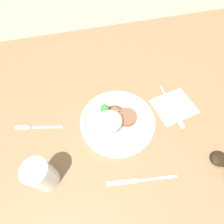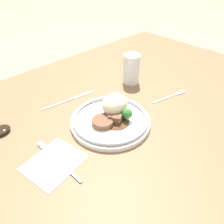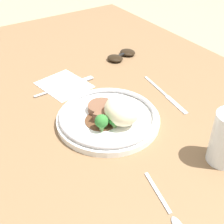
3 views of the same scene
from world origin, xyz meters
The scene contains 8 objects.
ground_plane centered at (0.00, 0.00, 0.00)m, with size 8.00×8.00×0.00m, color #998466.
dining_table centered at (0.00, 0.00, 0.02)m, with size 1.58×1.06×0.04m.
napkin centered at (-0.23, 0.00, 0.04)m, with size 0.16×0.14×0.00m.
plate centered at (-0.01, 0.02, 0.06)m, with size 0.25×0.25×0.08m.
fork centered at (-0.22, 0.02, 0.04)m, with size 0.02×0.19×0.00m.
knife centered at (-0.03, 0.21, 0.04)m, with size 0.21×0.04×0.00m.
spoon centered at (0.28, -0.04, 0.04)m, with size 0.16×0.05×0.01m.
sunglasses centered at (-0.29, 0.24, 0.05)m, with size 0.08×0.12×0.02m.
Camera 3 is at (0.49, -0.31, 0.51)m, focal length 50.00 mm.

